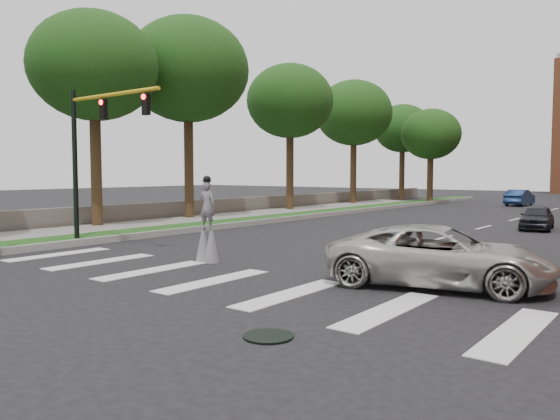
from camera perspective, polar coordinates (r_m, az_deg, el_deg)
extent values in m
plane|color=black|center=(13.33, -5.96, -8.76)|extent=(160.00, 160.00, 0.00)
cube|color=#184614|center=(35.94, 2.73, -0.49)|extent=(2.00, 60.00, 0.25)
cube|color=#969691|center=(35.35, 4.13, -0.55)|extent=(0.20, 60.00, 0.28)
cube|color=slate|center=(30.59, -12.78, -1.44)|extent=(4.00, 60.00, 0.18)
cube|color=#5C564F|center=(40.82, -2.01, 0.64)|extent=(0.50, 56.00, 1.10)
cylinder|color=black|center=(9.95, -1.23, -13.05)|extent=(0.90, 0.90, 0.04)
cylinder|color=black|center=(23.51, -20.62, 4.14)|extent=(0.20, 0.20, 6.20)
cylinder|color=gold|center=(21.53, -17.07, 11.46)|extent=(5.20, 0.14, 0.14)
cube|color=black|center=(21.96, -17.97, 9.98)|extent=(0.28, 0.18, 0.75)
cylinder|color=#FF0C0C|center=(21.93, -18.20, 10.64)|extent=(0.18, 0.06, 0.18)
cube|color=black|center=(19.97, -13.83, 10.68)|extent=(0.28, 0.18, 0.75)
cylinder|color=#FF0C0C|center=(19.94, -14.07, 11.41)|extent=(0.18, 0.06, 0.18)
cylinder|color=#362615|center=(17.86, -7.16, -3.78)|extent=(0.07, 0.07, 1.06)
cylinder|color=#362615|center=(18.04, -8.00, -3.71)|extent=(0.07, 0.07, 1.06)
cone|color=slate|center=(17.84, -7.16, -3.35)|extent=(0.52, 0.52, 1.33)
cone|color=slate|center=(18.02, -8.01, -3.29)|extent=(0.52, 0.52, 1.33)
imported|color=slate|center=(17.82, -7.62, 0.45)|extent=(0.63, 0.48, 1.57)
sphere|color=black|center=(17.79, -7.65, 3.16)|extent=(0.26, 0.26, 0.26)
cylinder|color=black|center=(17.79, -7.65, 3.00)|extent=(0.34, 0.34, 0.02)
cube|color=yellow|center=(17.91, -7.38, 1.85)|extent=(0.22, 0.05, 0.10)
imported|color=#B6B4AC|center=(14.60, 16.34, -4.65)|extent=(6.09, 3.84, 1.57)
imported|color=black|center=(30.77, 25.27, -0.70)|extent=(1.91, 3.79, 1.24)
imported|color=navy|center=(51.93, 23.76, 1.20)|extent=(1.64, 4.33, 1.41)
cylinder|color=#362615|center=(29.81, -18.67, 4.58)|extent=(0.56, 0.56, 6.70)
ellipsoid|color=#13350F|center=(30.29, -18.89, 14.05)|extent=(6.53, 6.53, 5.55)
cylinder|color=#362615|center=(33.61, -9.51, 5.09)|extent=(0.56, 0.56, 7.21)
ellipsoid|color=#13350F|center=(34.16, -9.62, 14.26)|extent=(7.35, 7.35, 6.25)
cylinder|color=#362615|center=(40.61, 1.04, 4.48)|extent=(0.56, 0.56, 6.55)
ellipsoid|color=#13350F|center=(40.94, 1.05, 11.32)|extent=(6.41, 6.41, 5.45)
cylinder|color=#362615|center=(49.16, 7.66, 4.30)|extent=(0.56, 0.56, 6.46)
ellipsoid|color=#13350F|center=(49.44, 7.72, 10.02)|extent=(6.80, 6.80, 5.78)
cylinder|color=#362615|center=(58.38, 12.61, 3.96)|extent=(0.56, 0.56, 5.98)
ellipsoid|color=#13350F|center=(58.55, 12.68, 8.32)|extent=(5.86, 5.86, 4.98)
cylinder|color=#362615|center=(52.27, 15.41, 3.40)|extent=(0.56, 0.56, 5.05)
ellipsoid|color=#13350F|center=(52.39, 15.49, 7.65)|extent=(5.45, 5.45, 4.63)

